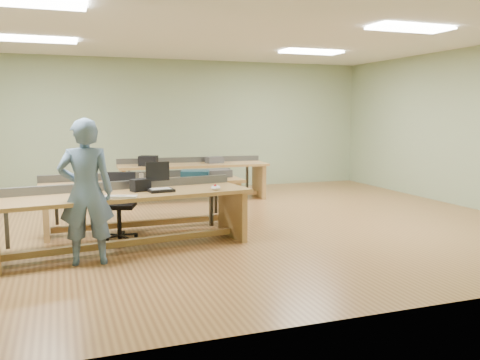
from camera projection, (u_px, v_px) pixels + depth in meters
The scene contains 22 objects.
floor at pixel (212, 225), 8.14m from camera, with size 10.00×10.00×0.00m, color olive.
ceiling at pixel (211, 32), 7.74m from camera, with size 10.00×10.00×0.00m, color silver.
wall_back at pixel (162, 125), 11.67m from camera, with size 10.00×0.04×3.00m, color gray.
wall_front at pixel (349, 147), 4.21m from camera, with size 10.00×0.04×3.00m, color gray.
wall_right at pixel (465, 128), 9.61m from camera, with size 0.04×8.00×3.00m, color gray.
fluor_panels at pixel (211, 34), 7.75m from camera, with size 6.20×3.50×0.03m.
workbench_front at pixel (125, 207), 6.59m from camera, with size 3.37×1.32×0.86m.
workbench_mid at pixel (144, 193), 7.77m from camera, with size 3.04×0.87×0.86m.
workbench_back at pixel (193, 173), 10.41m from camera, with size 3.07×0.97×0.86m.
person at pixel (86, 192), 5.92m from camera, with size 0.63×0.41×1.72m, color slate.
laptop_base at pixel (161, 190), 6.68m from camera, with size 0.32×0.26×0.04m, color black.
laptop_screen at pixel (158, 171), 6.77m from camera, with size 0.32×0.02×0.25m, color black.
keyboard at pixel (119, 197), 6.19m from camera, with size 0.44×0.15×0.03m, color beige.
trackball_mouse at pixel (216, 188), 6.82m from camera, with size 0.13×0.15×0.06m, color white.
camera_bag at pixel (140, 185), 6.71m from camera, with size 0.24×0.15×0.16m, color black.
task_chair at pixel (120, 214), 7.24m from camera, with size 0.63×0.63×0.93m.
parts_bin_teal at pixel (195, 175), 7.85m from camera, with size 0.42×0.32×0.15m, color #133240.
parts_bin_grey at pixel (217, 173), 8.21m from camera, with size 0.44×0.28×0.12m, color #3B3B3E.
mug at pixel (162, 178), 7.73m from camera, with size 0.11×0.11×0.09m, color #3B3B3E.
drinks_can at pixel (141, 177), 7.71m from camera, with size 0.07×0.07×0.12m, color silver.
storage_box_back at pixel (148, 161), 9.94m from camera, with size 0.34×0.25×0.20m, color black.
tray_back at pixel (214, 160), 10.52m from camera, with size 0.33×0.24×0.13m, color #3B3B3E.
Camera 1 is at (-2.27, -7.66, 1.77)m, focal length 38.00 mm.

